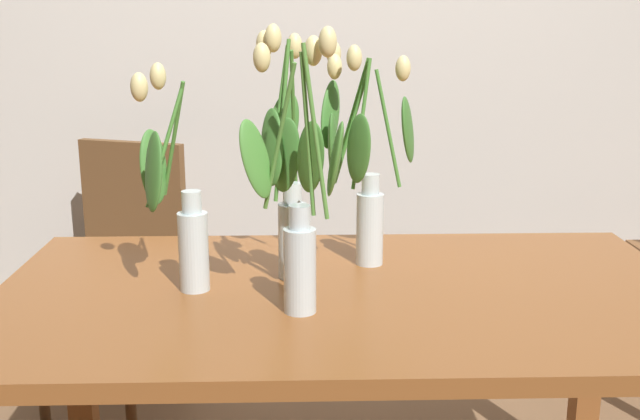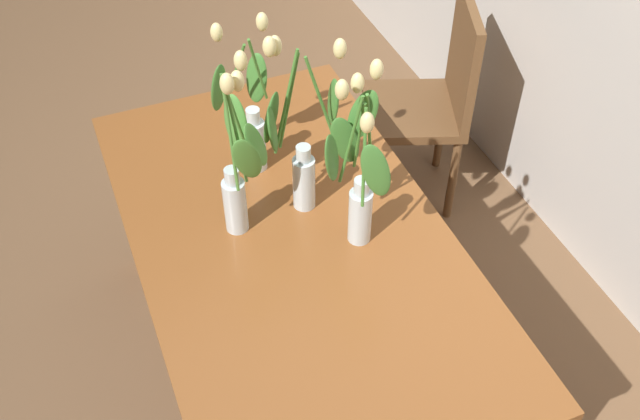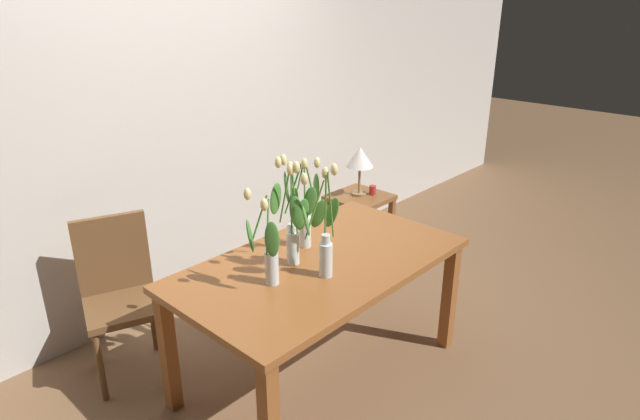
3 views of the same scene
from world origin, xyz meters
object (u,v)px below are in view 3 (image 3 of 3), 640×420
at_px(tulip_vase_1, 323,237).
at_px(dining_chair, 119,289).
at_px(dining_table, 320,275).
at_px(tulip_vase_0, 268,255).
at_px(tulip_vase_3, 303,209).
at_px(side_table, 359,209).
at_px(pillar_candle, 373,190).
at_px(table_lamp, 360,158).
at_px(tulip_vase_2, 292,227).

relative_size(tulip_vase_1, dining_chair, 0.63).
height_order(dining_table, tulip_vase_0, tulip_vase_0).
bearing_deg(dining_chair, tulip_vase_3, -42.21).
distance_m(side_table, pillar_candle, 0.19).
bearing_deg(pillar_candle, tulip_vase_3, -157.73).
bearing_deg(dining_chair, side_table, -2.47).
relative_size(dining_table, tulip_vase_3, 2.93).
relative_size(dining_table, dining_chair, 1.72).
relative_size(dining_table, side_table, 2.91).
relative_size(tulip_vase_3, side_table, 0.99).
relative_size(dining_table, table_lamp, 4.02).
xyz_separation_m(dining_table, tulip_vase_2, (-0.13, 0.08, 0.31)).
distance_m(dining_table, tulip_vase_2, 0.34).
distance_m(tulip_vase_0, dining_chair, 1.03).
relative_size(dining_chair, table_lamp, 2.34).
distance_m(tulip_vase_3, side_table, 1.51).
bearing_deg(tulip_vase_2, side_table, 26.27).
distance_m(tulip_vase_2, side_table, 1.70).
distance_m(dining_table, tulip_vase_3, 0.37).
bearing_deg(side_table, tulip_vase_1, -147.40).
bearing_deg(tulip_vase_0, tulip_vase_1, -23.98).
bearing_deg(dining_table, dining_chair, 129.36).
bearing_deg(side_table, pillar_candle, -33.65).
height_order(dining_chair, side_table, dining_chair).
bearing_deg(tulip_vase_2, tulip_vase_3, 28.69).
bearing_deg(dining_table, table_lamp, 31.39).
xyz_separation_m(tulip_vase_1, tulip_vase_2, (-0.03, 0.19, 0.00)).
relative_size(tulip_vase_1, tulip_vase_3, 1.07).
relative_size(dining_chair, side_table, 1.69).
relative_size(tulip_vase_2, dining_chair, 0.63).
bearing_deg(tulip_vase_1, tulip_vase_0, 156.02).
bearing_deg(dining_table, tulip_vase_3, 73.67).
relative_size(tulip_vase_2, tulip_vase_3, 1.08).
bearing_deg(tulip_vase_2, pillar_candle, 23.07).
height_order(side_table, pillar_candle, pillar_candle).
relative_size(side_table, table_lamp, 1.38).
relative_size(tulip_vase_1, table_lamp, 1.47).
distance_m(tulip_vase_2, table_lamp, 1.65).
relative_size(dining_table, pillar_candle, 21.33).
height_order(tulip_vase_1, tulip_vase_2, tulip_vase_2).
bearing_deg(tulip_vase_1, pillar_candle, 29.33).
distance_m(dining_table, dining_chair, 1.15).
height_order(tulip_vase_0, tulip_vase_3, tulip_vase_3).
bearing_deg(side_table, table_lamp, 53.94).
bearing_deg(dining_table, tulip_vase_0, 179.72).
bearing_deg(tulip_vase_0, tulip_vase_2, 17.75).
relative_size(tulip_vase_0, tulip_vase_3, 0.92).
bearing_deg(side_table, dining_chair, 177.53).
height_order(tulip_vase_3, side_table, tulip_vase_3).
xyz_separation_m(side_table, pillar_candle, (0.09, -0.06, 0.16)).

